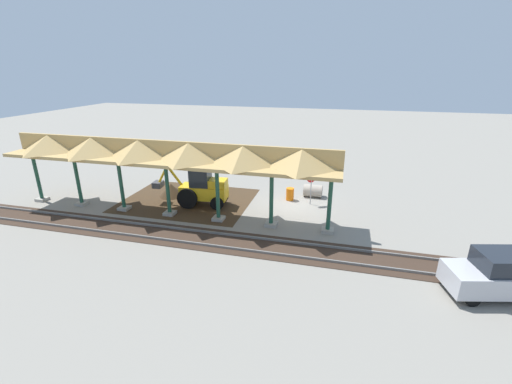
{
  "coord_description": "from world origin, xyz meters",
  "views": [
    {
      "loc": [
        -2.91,
        22.06,
        9.07
      ],
      "look_at": [
        2.16,
        2.27,
        1.6
      ],
      "focal_mm": 24.0,
      "sensor_mm": 36.0,
      "label": 1
    }
  ],
  "objects_px": {
    "distant_parked_car": "(501,275)",
    "traffic_barrel": "(290,194)",
    "concrete_pipe": "(313,191)",
    "backhoe": "(202,188)",
    "stop_sign": "(311,181)"
  },
  "relations": [
    {
      "from": "backhoe",
      "to": "distant_parked_car",
      "type": "distance_m",
      "value": 17.16
    },
    {
      "from": "stop_sign",
      "to": "concrete_pipe",
      "type": "height_order",
      "value": "stop_sign"
    },
    {
      "from": "backhoe",
      "to": "concrete_pipe",
      "type": "distance_m",
      "value": 8.17
    },
    {
      "from": "distant_parked_car",
      "to": "traffic_barrel",
      "type": "height_order",
      "value": "distant_parked_car"
    },
    {
      "from": "stop_sign",
      "to": "distant_parked_car",
      "type": "relative_size",
      "value": 0.53
    },
    {
      "from": "backhoe",
      "to": "concrete_pipe",
      "type": "xyz_separation_m",
      "value": [
        -7.31,
        -3.56,
        -0.81
      ]
    },
    {
      "from": "concrete_pipe",
      "to": "distant_parked_car",
      "type": "height_order",
      "value": "distant_parked_car"
    },
    {
      "from": "distant_parked_car",
      "to": "traffic_barrel",
      "type": "xyz_separation_m",
      "value": [
        10.2,
        -8.74,
        -0.53
      ]
    },
    {
      "from": "backhoe",
      "to": "traffic_barrel",
      "type": "distance_m",
      "value": 6.32
    },
    {
      "from": "concrete_pipe",
      "to": "backhoe",
      "type": "bearing_deg",
      "value": 25.96
    },
    {
      "from": "distant_parked_car",
      "to": "concrete_pipe",
      "type": "bearing_deg",
      "value": -48.69
    },
    {
      "from": "concrete_pipe",
      "to": "distant_parked_car",
      "type": "bearing_deg",
      "value": 131.31
    },
    {
      "from": "concrete_pipe",
      "to": "stop_sign",
      "type": "bearing_deg",
      "value": 88.86
    },
    {
      "from": "backhoe",
      "to": "concrete_pipe",
      "type": "height_order",
      "value": "backhoe"
    },
    {
      "from": "stop_sign",
      "to": "distant_parked_car",
      "type": "xyz_separation_m",
      "value": [
        -8.69,
        8.28,
        -0.72
      ]
    }
  ]
}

